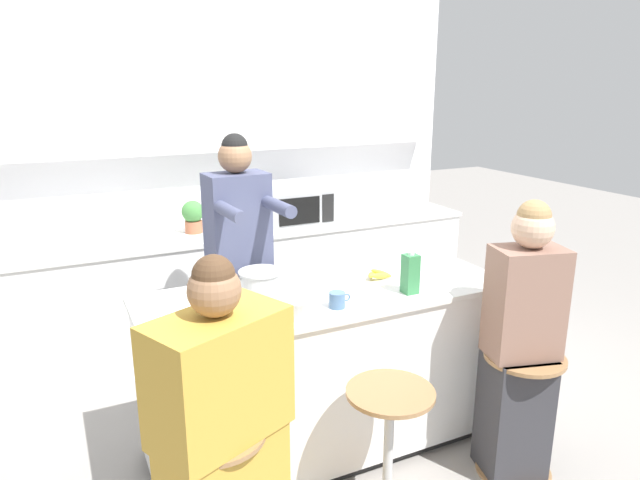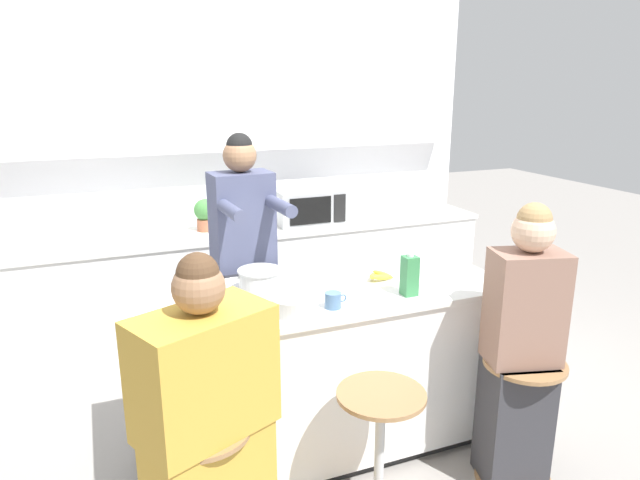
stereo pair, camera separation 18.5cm
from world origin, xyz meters
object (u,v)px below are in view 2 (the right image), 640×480
(banana_bunch, at_px, (379,276))
(person_cooking, at_px, (245,276))
(microwave, at_px, (308,206))
(juice_carton, at_px, (410,275))
(bar_stool_rightmost, at_px, (519,415))
(bar_stool_center, at_px, (379,450))
(coffee_cup_near, at_px, (333,300))
(cooking_pot, at_px, (260,281))
(potted_plant, at_px, (205,214))
(person_wrapped_blanket, at_px, (208,435))
(kitchen_island, at_px, (325,369))
(fruit_bowl, at_px, (292,305))
(person_seated_near, at_px, (520,358))

(banana_bunch, bearing_deg, person_cooking, 138.74)
(banana_bunch, distance_m, microwave, 1.42)
(juice_carton, relative_size, microwave, 0.42)
(bar_stool_rightmost, relative_size, juice_carton, 3.02)
(bar_stool_rightmost, distance_m, banana_bunch, 0.98)
(banana_bunch, xyz_separation_m, juice_carton, (0.04, -0.25, 0.08))
(bar_stool_center, xyz_separation_m, juice_carton, (0.37, 0.41, 0.64))
(coffee_cup_near, bearing_deg, bar_stool_rightmost, -25.99)
(cooking_pot, xyz_separation_m, juice_carton, (0.68, -0.32, 0.04))
(banana_bunch, height_order, potted_plant, potted_plant)
(bar_stool_center, distance_m, person_wrapped_blanket, 0.80)
(juice_carton, relative_size, potted_plant, 0.94)
(person_wrapped_blanket, bearing_deg, kitchen_island, 16.07)
(fruit_bowl, bearing_deg, person_wrapped_blanket, -141.23)
(banana_bunch, bearing_deg, bar_stool_rightmost, -56.45)
(coffee_cup_near, relative_size, microwave, 0.21)
(person_wrapped_blanket, relative_size, potted_plant, 5.87)
(cooking_pot, relative_size, potted_plant, 1.35)
(kitchen_island, xyz_separation_m, coffee_cup_near, (-0.06, -0.24, 0.49))
(kitchen_island, relative_size, bar_stool_center, 2.91)
(fruit_bowl, xyz_separation_m, banana_bunch, (0.59, 0.25, -0.01))
(bar_stool_rightmost, relative_size, potted_plant, 2.82)
(coffee_cup_near, xyz_separation_m, microwave, (0.51, 1.68, 0.08))
(coffee_cup_near, distance_m, potted_plant, 1.74)
(banana_bunch, relative_size, microwave, 0.32)
(kitchen_island, relative_size, banana_bunch, 11.60)
(kitchen_island, bearing_deg, coffee_cup_near, -103.90)
(bar_stool_center, distance_m, bar_stool_rightmost, 0.77)
(bar_stool_center, bearing_deg, potted_plant, 98.78)
(person_cooking, bearing_deg, microwave, 46.60)
(coffee_cup_near, relative_size, banana_bunch, 0.66)
(person_wrapped_blanket, relative_size, microwave, 2.64)
(bar_stool_rightmost, bearing_deg, kitchen_island, 140.34)
(potted_plant, bearing_deg, bar_stool_center, -81.22)
(fruit_bowl, xyz_separation_m, coffee_cup_near, (0.20, -0.01, -0.00))
(person_wrapped_blanket, bearing_deg, person_cooking, 45.03)
(microwave, xyz_separation_m, potted_plant, (-0.78, 0.04, -0.01))
(person_seated_near, height_order, banana_bunch, person_seated_near)
(potted_plant, bearing_deg, microwave, -3.09)
(person_wrapped_blanket, relative_size, cooking_pot, 4.36)
(bar_stool_rightmost, bearing_deg, banana_bunch, 123.55)
(cooking_pot, height_order, banana_bunch, cooking_pot)
(bar_stool_center, height_order, coffee_cup_near, coffee_cup_near)
(bar_stool_center, distance_m, person_seated_near, 0.81)
(bar_stool_center, relative_size, cooking_pot, 2.10)
(person_wrapped_blanket, bearing_deg, bar_stool_rightmost, -24.18)
(kitchen_island, xyz_separation_m, microwave, (0.46, 1.44, 0.57))
(bar_stool_rightmost, xyz_separation_m, fruit_bowl, (-1.03, 0.42, 0.58))
(coffee_cup_near, xyz_separation_m, potted_plant, (-0.27, 1.72, 0.08))
(person_cooking, height_order, microwave, person_cooking)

